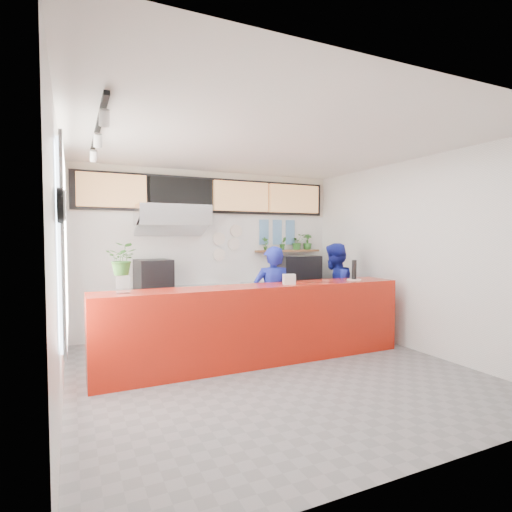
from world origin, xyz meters
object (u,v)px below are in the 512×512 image
object	(u,v)px
service_counter	(259,324)
staff_center	(272,299)
espresso_machine	(298,268)
panini_oven	(153,274)
pepper_mill	(354,270)
staff_right	(334,291)

from	to	relation	value
service_counter	staff_center	world-z (taller)	staff_center
espresso_machine	panini_oven	bearing A→B (deg)	-175.00
espresso_machine	staff_center	xyz separation A→B (m)	(-1.27, -1.35, -0.33)
panini_oven	espresso_machine	xyz separation A→B (m)	(2.85, 0.00, 0.00)
service_counter	pepper_mill	size ratio (longest dim) A/B	14.75
service_counter	espresso_machine	xyz separation A→B (m)	(1.72, 1.80, 0.60)
espresso_machine	staff_center	world-z (taller)	staff_center
service_counter	pepper_mill	xyz separation A→B (m)	(1.65, -0.02, 0.72)
espresso_machine	pepper_mill	distance (m)	1.83
panini_oven	espresso_machine	distance (m)	2.85
staff_right	pepper_mill	world-z (taller)	staff_right
staff_right	pepper_mill	bearing A→B (deg)	48.07
espresso_machine	staff_right	distance (m)	1.20
service_counter	panini_oven	xyz separation A→B (m)	(-1.13, 1.80, 0.60)
staff_right	pepper_mill	distance (m)	0.80
staff_center	staff_right	size ratio (longest dim) A/B	0.98
espresso_machine	staff_right	bearing A→B (deg)	-82.87
service_counter	panini_oven	size ratio (longest dim) A/B	8.12
service_counter	staff_center	xyz separation A→B (m)	(0.45, 0.45, 0.27)
panini_oven	staff_center	bearing A→B (deg)	-46.70
panini_oven	staff_right	world-z (taller)	staff_right
service_counter	panini_oven	bearing A→B (deg)	122.02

